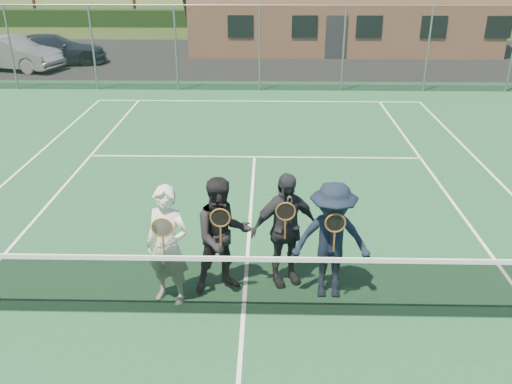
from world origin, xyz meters
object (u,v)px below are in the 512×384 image
at_px(car_c, 54,50).
at_px(player_d, 332,241).
at_px(car_b, 13,53).
at_px(player_a, 168,246).
at_px(tennis_net, 243,283).
at_px(player_b, 223,236).
at_px(player_c, 284,229).

bearing_deg(car_c, player_d, -164.64).
bearing_deg(car_c, car_b, 117.22).
bearing_deg(player_d, car_c, 120.75).
distance_m(car_c, player_a, 19.82).
relative_size(player_a, player_d, 1.00).
bearing_deg(car_c, tennis_net, -168.39).
distance_m(tennis_net, player_d, 1.41).
xyz_separation_m(car_c, player_d, (10.60, -17.82, 0.26)).
distance_m(player_b, player_d, 1.58).
bearing_deg(player_d, player_c, 152.70).
distance_m(car_b, player_d, 20.44).
height_order(car_c, player_a, player_a).
relative_size(tennis_net, player_d, 6.49).
height_order(player_a, player_d, same).
distance_m(car_b, player_b, 19.46).
bearing_deg(tennis_net, car_c, 117.00).
distance_m(car_c, player_b, 19.86).
bearing_deg(tennis_net, car_b, 121.92).
xyz_separation_m(tennis_net, player_b, (-0.32, 0.66, 0.38)).
bearing_deg(player_c, car_c, 119.62).
bearing_deg(player_b, car_b, 122.14).
height_order(tennis_net, player_a, player_a).
height_order(car_b, tennis_net, car_b).
height_order(player_b, player_c, same).
bearing_deg(tennis_net, player_d, 23.19).
height_order(player_b, player_d, same).
bearing_deg(tennis_net, player_b, 116.22).
bearing_deg(car_b, player_b, -131.66).
distance_m(tennis_net, player_c, 1.12).
bearing_deg(player_d, player_b, 175.55).
bearing_deg(player_a, tennis_net, -17.88).
relative_size(tennis_net, player_c, 6.49).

